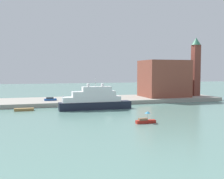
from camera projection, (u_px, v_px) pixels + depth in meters
name	position (u px, v px, depth m)	size (l,w,h in m)	color
ground	(108.00, 112.00, 85.02)	(400.00, 400.00, 0.00)	slate
quay_dock	(89.00, 100.00, 111.51)	(110.00, 23.60, 1.51)	gray
large_yacht	(94.00, 100.00, 90.79)	(24.15, 3.95, 10.64)	black
small_motorboat	(146.00, 120.00, 66.94)	(4.96, 1.45, 2.93)	#B22319
work_barge	(24.00, 110.00, 87.69)	(6.07, 1.80, 0.85)	olive
harbor_building	(164.00, 79.00, 120.26)	(18.96, 15.75, 15.88)	brown
bell_tower	(196.00, 65.00, 124.00)	(4.12, 4.12, 26.30)	brown
parked_car	(50.00, 99.00, 104.12)	(4.58, 1.84, 1.28)	#1E4C99
person_figure	(63.00, 98.00, 105.12)	(0.36, 0.36, 1.84)	#334C8C
mooring_bollard	(112.00, 100.00, 103.31)	(0.36, 0.36, 0.89)	black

